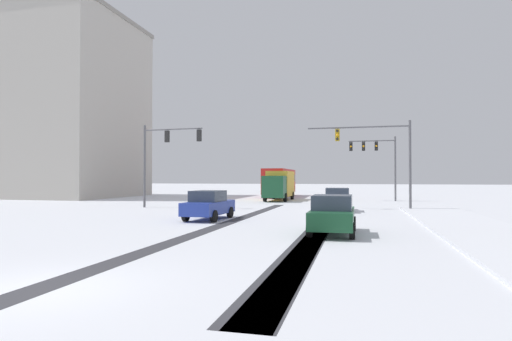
{
  "coord_description": "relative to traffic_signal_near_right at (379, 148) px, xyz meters",
  "views": [
    {
      "loc": [
        6.31,
        -7.33,
        2.33
      ],
      "look_at": [
        0.0,
        18.46,
        2.8
      ],
      "focal_mm": 29.08,
      "sensor_mm": 36.0,
      "label": 1
    }
  ],
  "objects": [
    {
      "name": "car_dark_green_third",
      "position": [
        -2.59,
        -14.3,
        -3.69
      ],
      "size": [
        1.85,
        4.11,
        1.62
      ],
      "color": "#194C2D",
      "rests_on": "ground"
    },
    {
      "name": "wheel_track_right_lane",
      "position": [
        -3.21,
        -11.18,
        -4.51
      ],
      "size": [
        0.89,
        29.01,
        0.01
      ],
      "primitive_type": "cube",
      "color": "#38383D",
      "rests_on": "ground"
    },
    {
      "name": "car_white_lead",
      "position": [
        -2.97,
        -2.12,
        -3.69
      ],
      "size": [
        1.97,
        4.17,
        1.62
      ],
      "color": "silver",
      "rests_on": "ground"
    },
    {
      "name": "wheel_track_center",
      "position": [
        -3.39,
        -11.18,
        -4.51
      ],
      "size": [
        0.93,
        29.01,
        0.01
      ],
      "primitive_type": "cube",
      "color": "#38383D",
      "rests_on": "ground"
    },
    {
      "name": "car_blue_second",
      "position": [
        -9.65,
        -9.88,
        -3.69
      ],
      "size": [
        1.95,
        4.16,
        1.62
      ],
      "color": "#233899",
      "rests_on": "ground"
    },
    {
      "name": "office_building_far_left_block",
      "position": [
        -38.11,
        12.35,
        6.48
      ],
      "size": [
        18.69,
        15.58,
        21.97
      ],
      "color": "#B2ADA3",
      "rests_on": "ground"
    },
    {
      "name": "box_truck_delivery",
      "position": [
        -9.42,
        10.36,
        -2.88
      ],
      "size": [
        2.37,
        7.42,
        3.02
      ],
      "color": "#194C2D",
      "rests_on": "ground"
    },
    {
      "name": "traffic_signal_near_right",
      "position": [
        0.0,
        0.0,
        0.0
      ],
      "size": [
        7.46,
        0.38,
        6.5
      ],
      "color": "#56565B",
      "rests_on": "ground"
    },
    {
      "name": "ground_plane",
      "position": [
        -7.91,
        -24.36,
        -4.51
      ],
      "size": [
        300.0,
        300.0,
        0.0
      ],
      "primitive_type": "plane",
      "color": "silver"
    },
    {
      "name": "bus_oncoming",
      "position": [
        -10.88,
        18.59,
        -2.52
      ],
      "size": [
        2.86,
        11.05,
        3.38
      ],
      "color": "#B21E1E",
      "rests_on": "ground"
    },
    {
      "name": "wheel_track_oncoming",
      "position": [
        -8.1,
        -11.18,
        -4.51
      ],
      "size": [
        0.79,
        29.01,
        0.01
      ],
      "primitive_type": "cube",
      "color": "#38383D",
      "rests_on": "ground"
    },
    {
      "name": "traffic_signal_far_right",
      "position": [
        0.31,
        12.01,
        0.23
      ],
      "size": [
        4.66,
        0.41,
        6.5
      ],
      "color": "#56565B",
      "rests_on": "ground"
    },
    {
      "name": "wheel_track_left_lane",
      "position": [
        -3.17,
        -11.18,
        -4.51
      ],
      "size": [
        0.71,
        29.01,
        0.01
      ],
      "primitive_type": "cube",
      "color": "#38383D",
      "rests_on": "ground"
    },
    {
      "name": "sidewalk_kerb_right",
      "position": [
        3.53,
        -12.49,
        -4.45
      ],
      "size": [
        4.0,
        29.01,
        0.12
      ],
      "primitive_type": "cube",
      "color": "white",
      "rests_on": "ground"
    },
    {
      "name": "traffic_signal_near_left",
      "position": [
        -16.24,
        -2.06,
        0.09
      ],
      "size": [
        5.03,
        0.53,
        6.5
      ],
      "color": "#56565B",
      "rests_on": "ground"
    }
  ]
}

